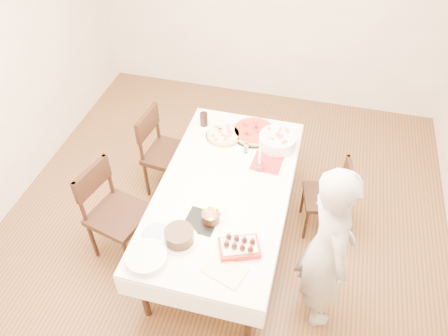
% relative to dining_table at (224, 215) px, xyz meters
% --- Properties ---
extents(floor, '(5.00, 5.00, 0.00)m').
position_rel_dining_table_xyz_m(floor, '(-0.05, 0.10, -0.38)').
color(floor, '#4F311B').
rests_on(floor, ground).
extents(wall_back, '(4.50, 0.04, 2.70)m').
position_rel_dining_table_xyz_m(wall_back, '(-0.05, 2.60, 0.98)').
color(wall_back, beige).
rests_on(wall_back, floor).
extents(dining_table, '(1.90, 2.42, 0.75)m').
position_rel_dining_table_xyz_m(dining_table, '(0.00, 0.00, 0.00)').
color(dining_table, white).
rests_on(dining_table, floor).
extents(chair_right_savory, '(0.51, 0.51, 0.84)m').
position_rel_dining_table_xyz_m(chair_right_savory, '(0.90, 0.42, 0.04)').
color(chair_right_savory, '#321910').
rests_on(chair_right_savory, floor).
extents(chair_left_savory, '(0.55, 0.55, 0.98)m').
position_rel_dining_table_xyz_m(chair_left_savory, '(-0.74, 0.55, 0.11)').
color(chair_left_savory, '#321910').
rests_on(chair_left_savory, floor).
extents(chair_left_dessert, '(0.62, 0.62, 1.00)m').
position_rel_dining_table_xyz_m(chair_left_dessert, '(-0.90, -0.35, 0.13)').
color(chair_left_dessert, '#321910').
rests_on(chair_left_dessert, floor).
extents(person, '(0.60, 0.71, 1.65)m').
position_rel_dining_table_xyz_m(person, '(0.93, -0.49, 0.45)').
color(person, '#B9B5AF').
rests_on(person, floor).
extents(pizza_white, '(0.47, 0.47, 0.04)m').
position_rel_dining_table_xyz_m(pizza_white, '(-0.17, 0.68, 0.40)').
color(pizza_white, beige).
rests_on(pizza_white, dining_table).
extents(pizza_pepperoni, '(0.61, 0.61, 0.04)m').
position_rel_dining_table_xyz_m(pizza_pepperoni, '(0.10, 0.81, 0.40)').
color(pizza_pepperoni, red).
rests_on(pizza_pepperoni, dining_table).
extents(red_placemat, '(0.29, 0.29, 0.01)m').
position_rel_dining_table_xyz_m(red_placemat, '(0.31, 0.41, 0.38)').
color(red_placemat, '#B21E1E').
rests_on(red_placemat, dining_table).
extents(pasta_bowl, '(0.45, 0.45, 0.12)m').
position_rel_dining_table_xyz_m(pasta_bowl, '(0.36, 0.67, 0.44)').
color(pasta_bowl, white).
rests_on(pasta_bowl, dining_table).
extents(taper_candle, '(0.10, 0.10, 0.39)m').
position_rel_dining_table_xyz_m(taper_candle, '(0.25, 0.31, 0.57)').
color(taper_candle, white).
rests_on(taper_candle, dining_table).
extents(shaker_pair, '(0.12, 0.12, 0.11)m').
position_rel_dining_table_xyz_m(shaker_pair, '(0.09, 0.50, 0.43)').
color(shaker_pair, white).
rests_on(shaker_pair, dining_table).
extents(cola_glass, '(0.10, 0.10, 0.15)m').
position_rel_dining_table_xyz_m(cola_glass, '(-0.42, 0.81, 0.45)').
color(cola_glass, black).
rests_on(cola_glass, dining_table).
extents(layer_cake, '(0.31, 0.31, 0.12)m').
position_rel_dining_table_xyz_m(layer_cake, '(-0.19, -0.64, 0.43)').
color(layer_cake, black).
rests_on(layer_cake, dining_table).
extents(cake_board, '(0.28, 0.28, 0.01)m').
position_rel_dining_table_xyz_m(cake_board, '(-0.09, -0.42, 0.38)').
color(cake_board, black).
rests_on(cake_board, dining_table).
extents(birthday_cake, '(0.16, 0.16, 0.15)m').
position_rel_dining_table_xyz_m(birthday_cake, '(-0.01, -0.39, 0.46)').
color(birthday_cake, '#331C0E').
rests_on(birthday_cake, dining_table).
extents(strawberry_box, '(0.37, 0.31, 0.08)m').
position_rel_dining_table_xyz_m(strawberry_box, '(0.28, -0.61, 0.41)').
color(strawberry_box, '#B22214').
rests_on(strawberry_box, dining_table).
extents(box_lid, '(0.36, 0.29, 0.03)m').
position_rel_dining_table_xyz_m(box_lid, '(0.22, -0.82, 0.38)').
color(box_lid, beige).
rests_on(box_lid, dining_table).
extents(plate_stack, '(0.39, 0.39, 0.07)m').
position_rel_dining_table_xyz_m(plate_stack, '(-0.38, -0.88, 0.41)').
color(plate_stack, white).
rests_on(plate_stack, dining_table).
extents(china_plate, '(0.25, 0.25, 0.01)m').
position_rel_dining_table_xyz_m(china_plate, '(-0.40, -0.63, 0.38)').
color(china_plate, white).
rests_on(china_plate, dining_table).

